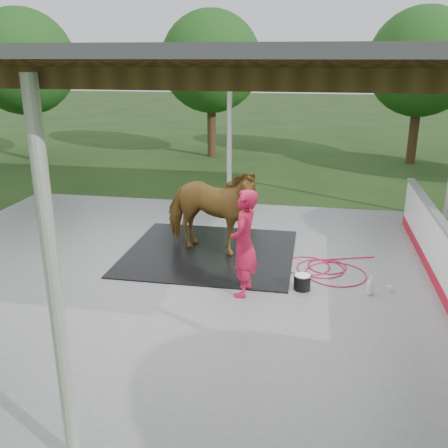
% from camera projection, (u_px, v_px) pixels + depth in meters
% --- Properties ---
extents(ground, '(100.00, 100.00, 0.00)m').
position_uv_depth(ground, '(188.00, 277.00, 9.54)').
color(ground, '#1E3814').
extents(concrete_slab, '(12.00, 10.00, 0.05)m').
position_uv_depth(concrete_slab, '(188.00, 276.00, 9.53)').
color(concrete_slab, slate).
rests_on(concrete_slab, ground).
extents(pavilion_structure, '(12.60, 10.60, 4.05)m').
position_uv_depth(pavilion_structure, '(182.00, 59.00, 8.27)').
color(pavilion_structure, beige).
rests_on(pavilion_structure, ground).
extents(dasher_board, '(0.16, 8.00, 1.15)m').
position_uv_depth(dasher_board, '(446.00, 266.00, 8.57)').
color(dasher_board, '#A60D21').
rests_on(dasher_board, concrete_slab).
extents(tree_belt, '(28.00, 28.00, 5.80)m').
position_uv_depth(tree_belt, '(211.00, 69.00, 9.12)').
color(tree_belt, '#382314').
rests_on(tree_belt, ground).
extents(rubber_mat, '(3.49, 3.27, 0.03)m').
position_uv_depth(rubber_mat, '(210.00, 252.00, 10.58)').
color(rubber_mat, black).
rests_on(rubber_mat, concrete_slab).
extents(horse, '(2.38, 1.51, 1.86)m').
position_uv_depth(horse, '(210.00, 210.00, 10.28)').
color(horse, brown).
rests_on(horse, rubber_mat).
extents(handler, '(0.51, 0.73, 1.88)m').
position_uv_depth(handler, '(244.00, 243.00, 8.49)').
color(handler, '#BB143A').
rests_on(handler, concrete_slab).
extents(wash_bucket, '(0.30, 0.30, 0.28)m').
position_uv_depth(wash_bucket, '(302.00, 282.00, 8.89)').
color(wash_bucket, black).
rests_on(wash_bucket, concrete_slab).
extents(soap_bottle_a, '(0.17, 0.17, 0.34)m').
position_uv_depth(soap_bottle_a, '(370.00, 285.00, 8.69)').
color(soap_bottle_a, silver).
rests_on(soap_bottle_a, concrete_slab).
extents(soap_bottle_b, '(0.09, 0.09, 0.17)m').
position_uv_depth(soap_bottle_b, '(389.00, 287.00, 8.82)').
color(soap_bottle_b, '#338CD8').
rests_on(soap_bottle_b, concrete_slab).
extents(hose_coil, '(1.86, 1.60, 0.02)m').
position_uv_depth(hose_coil, '(324.00, 269.00, 9.74)').
color(hose_coil, '#AB0C35').
rests_on(hose_coil, concrete_slab).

